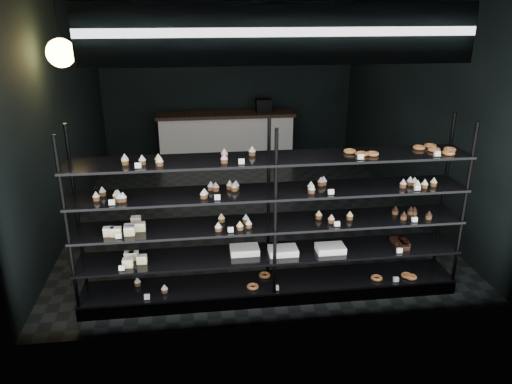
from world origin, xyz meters
The scene contains 5 objects.
room centered at (0.00, 0.00, 1.60)m, with size 5.01×6.01×3.20m.
display_shelf centered at (-0.02, -2.45, 0.63)m, with size 4.00×0.50×1.91m.
signage centered at (0.00, -2.93, 2.75)m, with size 3.30×0.05×0.50m.
pendant_lamp centered at (-2.20, -1.00, 2.45)m, with size 0.32×0.32×0.89m.
service_counter centered at (-0.10, 2.50, 0.50)m, with size 2.67×0.65×1.23m.
Camera 1 is at (-0.76, -7.08, 2.99)m, focal length 35.00 mm.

